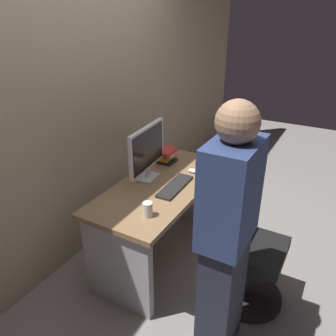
{
  "coord_description": "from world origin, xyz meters",
  "views": [
    {
      "loc": [
        -2.07,
        -1.22,
        2.01
      ],
      "look_at": [
        0.0,
        -0.05,
        0.87
      ],
      "focal_mm": 35.53,
      "sensor_mm": 36.0,
      "label": 1
    }
  ],
  "objects_px": {
    "cup_near_keyboard": "(148,209)",
    "cell_phone": "(205,168)",
    "desk": "(163,206)",
    "mouse": "(194,171)",
    "book_stack": "(166,155)",
    "keyboard": "(175,186)",
    "person_at_desk": "(227,240)",
    "monitor": "(147,150)",
    "office_chair": "(245,250)"
  },
  "relations": [
    {
      "from": "cup_near_keyboard",
      "to": "cell_phone",
      "type": "height_order",
      "value": "cup_near_keyboard"
    },
    {
      "from": "desk",
      "to": "mouse",
      "type": "xyz_separation_m",
      "value": [
        0.3,
        -0.14,
        0.24
      ]
    },
    {
      "from": "desk",
      "to": "cell_phone",
      "type": "xyz_separation_m",
      "value": [
        0.44,
        -0.18,
        0.23
      ]
    },
    {
      "from": "desk",
      "to": "book_stack",
      "type": "height_order",
      "value": "book_stack"
    },
    {
      "from": "keyboard",
      "to": "book_stack",
      "type": "distance_m",
      "value": 0.5
    },
    {
      "from": "person_at_desk",
      "to": "keyboard",
      "type": "bearing_deg",
      "value": 47.88
    },
    {
      "from": "book_stack",
      "to": "mouse",
      "type": "bearing_deg",
      "value": -103.98
    },
    {
      "from": "monitor",
      "to": "mouse",
      "type": "distance_m",
      "value": 0.47
    },
    {
      "from": "office_chair",
      "to": "keyboard",
      "type": "bearing_deg",
      "value": 80.78
    },
    {
      "from": "cup_near_keyboard",
      "to": "cell_phone",
      "type": "relative_size",
      "value": 0.73
    },
    {
      "from": "desk",
      "to": "person_at_desk",
      "type": "relative_size",
      "value": 0.87
    },
    {
      "from": "mouse",
      "to": "desk",
      "type": "bearing_deg",
      "value": 155.81
    },
    {
      "from": "office_chair",
      "to": "book_stack",
      "type": "bearing_deg",
      "value": 62.13
    },
    {
      "from": "cup_near_keyboard",
      "to": "person_at_desk",
      "type": "bearing_deg",
      "value": -102.01
    },
    {
      "from": "mouse",
      "to": "person_at_desk",
      "type": "bearing_deg",
      "value": -145.03
    },
    {
      "from": "person_at_desk",
      "to": "book_stack",
      "type": "height_order",
      "value": "person_at_desk"
    },
    {
      "from": "office_chair",
      "to": "book_stack",
      "type": "height_order",
      "value": "office_chair"
    },
    {
      "from": "office_chair",
      "to": "monitor",
      "type": "xyz_separation_m",
      "value": [
        0.14,
        0.92,
        0.55
      ]
    },
    {
      "from": "book_stack",
      "to": "keyboard",
      "type": "bearing_deg",
      "value": -142.45
    },
    {
      "from": "desk",
      "to": "office_chair",
      "type": "distance_m",
      "value": 0.78
    },
    {
      "from": "mouse",
      "to": "cup_near_keyboard",
      "type": "xyz_separation_m",
      "value": [
        -0.77,
        -0.01,
        0.04
      ]
    },
    {
      "from": "monitor",
      "to": "office_chair",
      "type": "bearing_deg",
      "value": -98.4
    },
    {
      "from": "mouse",
      "to": "cell_phone",
      "type": "xyz_separation_m",
      "value": [
        0.13,
        -0.05,
        -0.01
      ]
    },
    {
      "from": "cell_phone",
      "to": "keyboard",
      "type": "bearing_deg",
      "value": 159.53
    },
    {
      "from": "person_at_desk",
      "to": "keyboard",
      "type": "xyz_separation_m",
      "value": [
        0.58,
        0.64,
        -0.11
      ]
    },
    {
      "from": "cell_phone",
      "to": "monitor",
      "type": "bearing_deg",
      "value": 128.51
    },
    {
      "from": "office_chair",
      "to": "monitor",
      "type": "height_order",
      "value": "monitor"
    },
    {
      "from": "desk",
      "to": "person_at_desk",
      "type": "distance_m",
      "value": 1.02
    },
    {
      "from": "cell_phone",
      "to": "mouse",
      "type": "bearing_deg",
      "value": 148.02
    },
    {
      "from": "desk",
      "to": "keyboard",
      "type": "distance_m",
      "value": 0.26
    },
    {
      "from": "person_at_desk",
      "to": "office_chair",
      "type": "bearing_deg",
      "value": -0.15
    },
    {
      "from": "office_chair",
      "to": "keyboard",
      "type": "height_order",
      "value": "office_chair"
    },
    {
      "from": "cell_phone",
      "to": "desk",
      "type": "bearing_deg",
      "value": 144.47
    },
    {
      "from": "office_chair",
      "to": "monitor",
      "type": "bearing_deg",
      "value": 81.6
    },
    {
      "from": "keyboard",
      "to": "cell_phone",
      "type": "height_order",
      "value": "keyboard"
    },
    {
      "from": "keyboard",
      "to": "book_stack",
      "type": "xyz_separation_m",
      "value": [
        0.4,
        0.3,
        0.06
      ]
    },
    {
      "from": "mouse",
      "to": "cell_phone",
      "type": "relative_size",
      "value": 0.69
    },
    {
      "from": "monitor",
      "to": "keyboard",
      "type": "distance_m",
      "value": 0.37
    },
    {
      "from": "book_stack",
      "to": "cell_phone",
      "type": "bearing_deg",
      "value": -81.52
    },
    {
      "from": "desk",
      "to": "monitor",
      "type": "xyz_separation_m",
      "value": [
        0.02,
        0.15,
        0.48
      ]
    },
    {
      "from": "person_at_desk",
      "to": "monitor",
      "type": "xyz_separation_m",
      "value": [
        0.61,
        0.92,
        0.14
      ]
    },
    {
      "from": "person_at_desk",
      "to": "book_stack",
      "type": "bearing_deg",
      "value": 44.1
    },
    {
      "from": "office_chair",
      "to": "person_at_desk",
      "type": "height_order",
      "value": "person_at_desk"
    },
    {
      "from": "office_chair",
      "to": "person_at_desk",
      "type": "relative_size",
      "value": 0.57
    },
    {
      "from": "keyboard",
      "to": "mouse",
      "type": "bearing_deg",
      "value": -4.38
    },
    {
      "from": "cell_phone",
      "to": "cup_near_keyboard",
      "type": "bearing_deg",
      "value": 165.1
    },
    {
      "from": "monitor",
      "to": "mouse",
      "type": "relative_size",
      "value": 5.41
    },
    {
      "from": "monitor",
      "to": "cell_phone",
      "type": "height_order",
      "value": "monitor"
    },
    {
      "from": "office_chair",
      "to": "cup_near_keyboard",
      "type": "xyz_separation_m",
      "value": [
        -0.34,
        0.61,
        0.35
      ]
    },
    {
      "from": "cup_near_keyboard",
      "to": "office_chair",
      "type": "bearing_deg",
      "value": -60.68
    }
  ]
}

